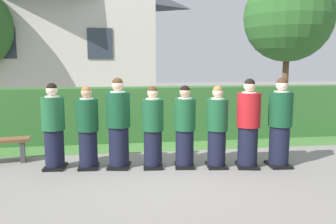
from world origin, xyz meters
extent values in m
plane|color=gray|center=(0.00, 0.00, 0.00)|extent=(60.00, 60.00, 0.00)
cylinder|color=black|center=(-2.10, 0.24, 0.37)|extent=(0.35, 0.35, 0.73)
cube|color=black|center=(-2.10, 0.24, 0.03)|extent=(0.40, 0.48, 0.05)
cylinder|color=#1E5B33|center=(-2.10, 0.24, 1.03)|extent=(0.41, 0.41, 0.60)
cylinder|color=white|center=(-2.10, 0.24, 1.34)|extent=(0.26, 0.26, 0.03)
cube|color=navy|center=(-2.08, 0.43, 1.16)|extent=(0.04, 0.01, 0.27)
sphere|color=beige|center=(-2.10, 0.24, 1.46)|extent=(0.21, 0.21, 0.21)
sphere|color=black|center=(-2.10, 0.24, 1.50)|extent=(0.19, 0.19, 0.19)
cylinder|color=black|center=(-1.48, 0.16, 0.35)|extent=(0.34, 0.34, 0.71)
cube|color=black|center=(-1.48, 0.16, 0.03)|extent=(0.38, 0.46, 0.05)
cylinder|color=#144728|center=(-1.48, 0.16, 1.00)|extent=(0.40, 0.40, 0.59)
cylinder|color=white|center=(-1.48, 0.16, 1.30)|extent=(0.25, 0.25, 0.03)
cube|color=gold|center=(-1.47, 0.35, 1.12)|extent=(0.04, 0.01, 0.26)
sphere|color=tan|center=(-1.48, 0.16, 1.42)|extent=(0.20, 0.20, 0.20)
sphere|color=olive|center=(-1.48, 0.16, 1.45)|extent=(0.18, 0.18, 0.18)
cube|color=white|center=(-1.46, 0.42, 0.91)|extent=(0.15, 0.02, 0.20)
cylinder|color=black|center=(-0.91, 0.13, 0.39)|extent=(0.37, 0.37, 0.78)
cube|color=black|center=(-0.91, 0.13, 0.03)|extent=(0.47, 0.54, 0.05)
cylinder|color=#144728|center=(-0.91, 0.13, 1.10)|extent=(0.44, 0.44, 0.64)
cylinder|color=white|center=(-0.91, 0.13, 1.42)|extent=(0.27, 0.27, 0.03)
cube|color=navy|center=(-0.88, 0.33, 1.22)|extent=(0.04, 0.02, 0.28)
sphere|color=beige|center=(-0.91, 0.13, 1.55)|extent=(0.22, 0.22, 0.22)
sphere|color=#472D19|center=(-0.91, 0.13, 1.58)|extent=(0.20, 0.20, 0.20)
cylinder|color=black|center=(-0.28, 0.03, 0.35)|extent=(0.34, 0.34, 0.71)
cube|color=black|center=(-0.28, 0.03, 0.03)|extent=(0.39, 0.47, 0.05)
cylinder|color=#19512D|center=(-0.28, 0.03, 1.00)|extent=(0.40, 0.40, 0.58)
cylinder|color=white|center=(-0.28, 0.03, 1.29)|extent=(0.25, 0.25, 0.03)
cube|color=gold|center=(-0.27, 0.21, 1.11)|extent=(0.04, 0.02, 0.26)
sphere|color=beige|center=(-0.28, 0.03, 1.41)|extent=(0.20, 0.20, 0.20)
sphere|color=#472D19|center=(-0.28, 0.03, 1.44)|extent=(0.18, 0.18, 0.18)
cube|color=white|center=(-0.26, 0.28, 0.91)|extent=(0.15, 0.02, 0.20)
cylinder|color=black|center=(0.31, -0.04, 0.36)|extent=(0.34, 0.34, 0.71)
cube|color=black|center=(0.31, -0.04, 0.03)|extent=(0.41, 0.48, 0.05)
cylinder|color=#19512D|center=(0.31, -0.04, 1.00)|extent=(0.40, 0.40, 0.59)
cylinder|color=white|center=(0.31, -0.04, 1.30)|extent=(0.25, 0.25, 0.03)
cube|color=#236038|center=(0.34, 0.15, 1.12)|extent=(0.04, 0.02, 0.26)
sphere|color=tan|center=(0.31, -0.04, 1.42)|extent=(0.20, 0.20, 0.20)
sphere|color=black|center=(0.31, -0.04, 1.45)|extent=(0.18, 0.18, 0.18)
cylinder|color=black|center=(0.91, -0.13, 0.35)|extent=(0.34, 0.34, 0.71)
cube|color=black|center=(0.91, -0.13, 0.03)|extent=(0.39, 0.47, 0.05)
cylinder|color=#19512D|center=(0.91, -0.13, 1.00)|extent=(0.40, 0.40, 0.58)
cylinder|color=white|center=(0.91, -0.13, 1.29)|extent=(0.25, 0.25, 0.03)
cube|color=gold|center=(0.92, 0.06, 1.11)|extent=(0.04, 0.02, 0.26)
sphere|color=beige|center=(0.91, -0.13, 1.41)|extent=(0.20, 0.20, 0.20)
sphere|color=olive|center=(0.91, -0.13, 1.44)|extent=(0.18, 0.18, 0.18)
cube|color=white|center=(0.93, 0.13, 0.91)|extent=(0.15, 0.02, 0.20)
cylinder|color=black|center=(1.48, -0.21, 0.38)|extent=(0.37, 0.37, 0.77)
cube|color=black|center=(1.48, -0.21, 0.03)|extent=(0.47, 0.55, 0.05)
cylinder|color=#AD191E|center=(1.48, -0.21, 1.09)|extent=(0.43, 0.43, 0.63)
cylinder|color=white|center=(1.48, -0.21, 1.41)|extent=(0.27, 0.27, 0.03)
cube|color=navy|center=(1.52, -0.01, 1.21)|extent=(0.04, 0.02, 0.28)
sphere|color=beige|center=(1.48, -0.21, 1.53)|extent=(0.22, 0.22, 0.22)
sphere|color=black|center=(1.48, -0.21, 1.57)|extent=(0.20, 0.20, 0.20)
cylinder|color=black|center=(2.09, -0.27, 0.39)|extent=(0.37, 0.37, 0.78)
cube|color=black|center=(2.09, -0.27, 0.03)|extent=(0.42, 0.50, 0.05)
cylinder|color=#144728|center=(2.09, -0.27, 1.10)|extent=(0.44, 0.44, 0.64)
cylinder|color=white|center=(2.09, -0.27, 1.42)|extent=(0.27, 0.27, 0.03)
cube|color=gold|center=(2.10, -0.06, 1.22)|extent=(0.04, 0.01, 0.28)
sphere|color=beige|center=(2.09, -0.27, 1.54)|extent=(0.22, 0.22, 0.22)
sphere|color=#472D19|center=(2.09, -0.27, 1.58)|extent=(0.20, 0.20, 0.20)
cube|color=#33662D|center=(0.00, 2.40, 0.68)|extent=(10.98, 0.70, 1.35)
cube|color=beige|center=(-3.15, 8.88, 2.15)|extent=(7.41, 4.44, 4.31)
cube|color=#2D3842|center=(-4.82, 6.64, 2.67)|extent=(0.90, 0.04, 1.10)
cube|color=#2D3842|center=(-1.48, 6.64, 2.67)|extent=(0.90, 0.04, 1.10)
cylinder|color=brown|center=(5.66, 6.43, 1.06)|extent=(0.24, 0.24, 2.12)
sphere|color=#2D6028|center=(5.66, 6.43, 3.72)|extent=(3.40, 3.40, 3.40)
cube|color=#4C4C51|center=(-2.81, 0.82, 0.21)|extent=(0.14, 0.33, 0.42)
cube|color=#477A38|center=(0.00, 1.60, 0.00)|extent=(10.98, 0.90, 0.01)
camera|label=1|loc=(-0.95, -6.19, 1.93)|focal=36.54mm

